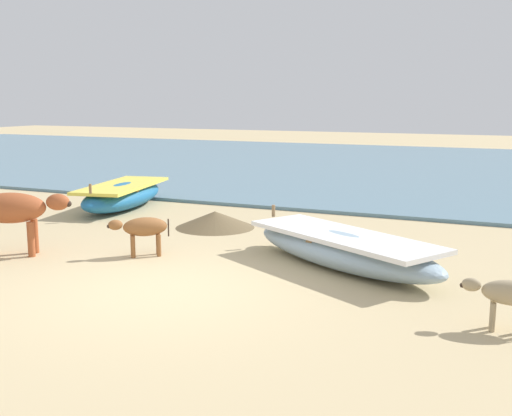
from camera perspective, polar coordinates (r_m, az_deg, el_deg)
ground at (r=8.50m, az=-8.62°, el=-7.33°), size 80.00×80.00×0.00m
sea_water at (r=23.58m, az=13.13°, el=3.68°), size 60.00×20.00×0.08m
fishing_boat_1 at (r=14.78m, az=-12.12°, el=1.17°), size 1.81×3.52×0.78m
fishing_boat_5 at (r=9.46m, az=8.00°, el=-3.74°), size 3.75×2.75×0.73m
cow_adult_rust at (r=10.74m, az=-21.33°, el=-0.21°), size 1.48×1.06×1.03m
calf_near_brown at (r=10.17m, az=-10.32°, el=-1.85°), size 0.87×0.73×0.64m
calf_far_dun at (r=7.34m, az=22.20°, el=-7.36°), size 0.90×0.29×0.58m
debris_pile_1 at (r=12.31m, az=-3.78°, el=-1.06°), size 2.21×2.21×0.33m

